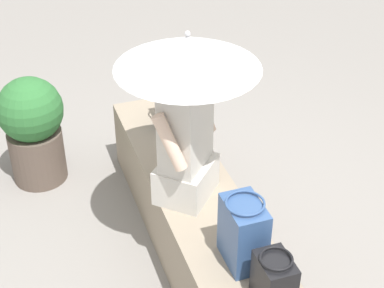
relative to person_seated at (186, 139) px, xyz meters
name	(u,v)px	position (x,y,z in m)	size (l,w,h in m)	color
ground_plane	(197,254)	(0.02, 0.07, -0.88)	(14.00, 14.00, 0.00)	gray
stone_bench	(198,225)	(0.02, 0.07, -0.63)	(2.37, 0.48, 0.49)	gray
person_seated	(186,139)	(0.00, 0.00, 0.00)	(0.48, 0.47, 0.90)	beige
parasol	(188,53)	(-0.07, 0.04, 0.48)	(0.79, 0.79, 0.99)	#B7B7BC
handbag_black	(170,102)	(-0.77, 0.14, -0.21)	(0.20, 0.16, 0.36)	#335184
tote_bag_canvas	(274,280)	(0.90, 0.13, -0.26)	(0.21, 0.16, 0.28)	black
shoulder_bag_spare	(243,232)	(0.60, 0.10, -0.20)	(0.26, 0.20, 0.38)	#335184
planter_near	(33,127)	(-1.13, -0.76, -0.44)	(0.46, 0.46, 0.81)	brown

